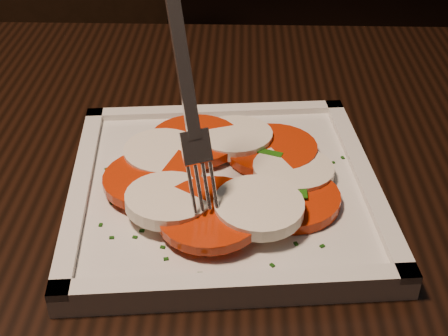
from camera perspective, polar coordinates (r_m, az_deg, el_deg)
table at (r=0.58m, az=-9.36°, el=-11.34°), size 1.24×0.85×0.75m
chair at (r=1.40m, az=-12.61°, el=11.44°), size 0.54×0.54×0.93m
plate at (r=0.51m, az=-0.00°, el=-2.07°), size 0.26×0.26×0.01m
caprese_salad at (r=0.50m, az=-0.00°, el=-0.49°), size 0.21×0.21×0.02m
fork at (r=0.44m, az=-4.01°, el=8.80°), size 0.06×0.08×0.18m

